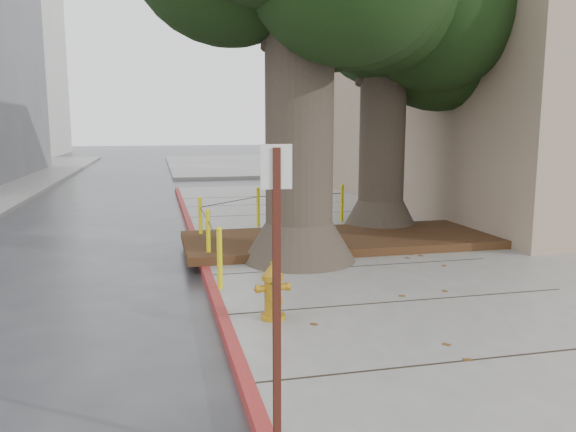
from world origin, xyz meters
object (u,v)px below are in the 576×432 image
(signpost, at_px, (277,281))
(car_silver, at_px, (307,168))
(car_red, at_px, (454,165))
(fire_hydrant, at_px, (273,291))

(signpost, height_order, car_silver, signpost)
(car_silver, height_order, car_red, same)
(signpost, xyz_separation_m, car_red, (13.75, 21.63, -0.84))
(fire_hydrant, xyz_separation_m, car_silver, (5.49, 18.59, 0.09))
(fire_hydrant, relative_size, car_silver, 0.21)
(signpost, bearing_deg, car_red, 57.70)
(fire_hydrant, bearing_deg, car_silver, 70.37)
(signpost, xyz_separation_m, car_silver, (6.03, 21.38, -0.84))
(car_silver, bearing_deg, fire_hydrant, 157.54)
(fire_hydrant, height_order, car_silver, car_silver)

